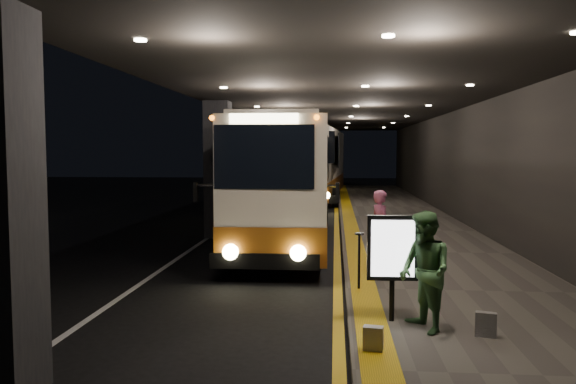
{
  "coord_description": "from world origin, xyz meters",
  "views": [
    {
      "loc": [
        2.28,
        -13.93,
        2.8
      ],
      "look_at": [
        1.02,
        1.09,
        1.7
      ],
      "focal_mm": 35.0,
      "sensor_mm": 36.0,
      "label": 1
    }
  ],
  "objects_px": {
    "info_sign": "(392,250)",
    "stanchion_post": "(359,262)",
    "coach_main": "(287,187)",
    "passenger_boarding": "(381,227)",
    "bag_plain": "(373,339)",
    "passenger_waiting_green": "(425,272)",
    "bag_polka": "(486,325)",
    "coach_third": "(317,161)",
    "coach_second": "(314,167)"
  },
  "relations": [
    {
      "from": "coach_main",
      "to": "info_sign",
      "type": "relative_size",
      "value": 6.95
    },
    {
      "from": "stanchion_post",
      "to": "coach_main",
      "type": "bearing_deg",
      "value": 106.81
    },
    {
      "from": "coach_second",
      "to": "bag_polka",
      "type": "xyz_separation_m",
      "value": [
        3.34,
        -23.89,
        -1.58
      ]
    },
    {
      "from": "coach_second",
      "to": "bag_plain",
      "type": "xyz_separation_m",
      "value": [
        1.69,
        -24.59,
        -1.59
      ]
    },
    {
      "from": "info_sign",
      "to": "stanchion_post",
      "type": "xyz_separation_m",
      "value": [
        -0.43,
        2.0,
        -0.58
      ]
    },
    {
      "from": "passenger_boarding",
      "to": "bag_polka",
      "type": "xyz_separation_m",
      "value": [
        1.08,
        -5.15,
        -0.69
      ]
    },
    {
      "from": "coach_second",
      "to": "passenger_waiting_green",
      "type": "bearing_deg",
      "value": -80.1
    },
    {
      "from": "passenger_boarding",
      "to": "stanchion_post",
      "type": "height_order",
      "value": "passenger_boarding"
    },
    {
      "from": "bag_polka",
      "to": "stanchion_post",
      "type": "bearing_deg",
      "value": 122.57
    },
    {
      "from": "coach_main",
      "to": "bag_polka",
      "type": "relative_size",
      "value": 32.5
    },
    {
      "from": "coach_main",
      "to": "coach_second",
      "type": "bearing_deg",
      "value": 87.74
    },
    {
      "from": "coach_third",
      "to": "coach_second",
      "type": "bearing_deg",
      "value": -85.09
    },
    {
      "from": "coach_second",
      "to": "passenger_boarding",
      "type": "height_order",
      "value": "coach_second"
    },
    {
      "from": "coach_main",
      "to": "bag_plain",
      "type": "distance_m",
      "value": 10.0
    },
    {
      "from": "passenger_boarding",
      "to": "bag_plain",
      "type": "bearing_deg",
      "value": 151.0
    },
    {
      "from": "coach_third",
      "to": "passenger_waiting_green",
      "type": "height_order",
      "value": "coach_third"
    },
    {
      "from": "bag_plain",
      "to": "coach_main",
      "type": "bearing_deg",
      "value": 101.48
    },
    {
      "from": "passenger_boarding",
      "to": "coach_third",
      "type": "bearing_deg",
      "value": -19.1
    },
    {
      "from": "coach_third",
      "to": "bag_polka",
      "type": "height_order",
      "value": "coach_third"
    },
    {
      "from": "bag_plain",
      "to": "info_sign",
      "type": "relative_size",
      "value": 0.2
    },
    {
      "from": "passenger_waiting_green",
      "to": "bag_polka",
      "type": "bearing_deg",
      "value": 54.7
    },
    {
      "from": "coach_third",
      "to": "passenger_boarding",
      "type": "xyz_separation_m",
      "value": [
        2.57,
        -33.05,
        -0.94
      ]
    },
    {
      "from": "passenger_waiting_green",
      "to": "bag_plain",
      "type": "bearing_deg",
      "value": -64.83
    },
    {
      "from": "coach_main",
      "to": "coach_third",
      "type": "xyz_separation_m",
      "value": [
        -0.05,
        29.19,
        0.25
      ]
    },
    {
      "from": "coach_third",
      "to": "stanchion_post",
      "type": "height_order",
      "value": "coach_third"
    },
    {
      "from": "passenger_waiting_green",
      "to": "info_sign",
      "type": "distance_m",
      "value": 0.67
    },
    {
      "from": "coach_second",
      "to": "info_sign",
      "type": "bearing_deg",
      "value": -81.01
    },
    {
      "from": "bag_plain",
      "to": "info_sign",
      "type": "bearing_deg",
      "value": 74.46
    },
    {
      "from": "coach_third",
      "to": "bag_polka",
      "type": "relative_size",
      "value": 37.05
    },
    {
      "from": "coach_second",
      "to": "info_sign",
      "type": "relative_size",
      "value": 7.72
    },
    {
      "from": "info_sign",
      "to": "coach_second",
      "type": "bearing_deg",
      "value": 93.53
    },
    {
      "from": "bag_polka",
      "to": "coach_second",
      "type": "bearing_deg",
      "value": 97.95
    },
    {
      "from": "coach_second",
      "to": "bag_plain",
      "type": "bearing_deg",
      "value": -82.16
    },
    {
      "from": "bag_plain",
      "to": "passenger_boarding",
      "type": "bearing_deg",
      "value": 84.56
    },
    {
      "from": "bag_plain",
      "to": "info_sign",
      "type": "xyz_separation_m",
      "value": [
        0.38,
        1.35,
        0.95
      ]
    },
    {
      "from": "coach_second",
      "to": "passenger_boarding",
      "type": "bearing_deg",
      "value": -79.25
    },
    {
      "from": "coach_second",
      "to": "bag_plain",
      "type": "distance_m",
      "value": 24.7
    },
    {
      "from": "passenger_boarding",
      "to": "bag_plain",
      "type": "height_order",
      "value": "passenger_boarding"
    },
    {
      "from": "bag_plain",
      "to": "coach_second",
      "type": "bearing_deg",
      "value": 93.94
    },
    {
      "from": "passenger_waiting_green",
      "to": "bag_polka",
      "type": "relative_size",
      "value": 5.01
    },
    {
      "from": "coach_third",
      "to": "info_sign",
      "type": "bearing_deg",
      "value": -82.74
    },
    {
      "from": "info_sign",
      "to": "stanchion_post",
      "type": "distance_m",
      "value": 2.12
    },
    {
      "from": "passenger_boarding",
      "to": "stanchion_post",
      "type": "bearing_deg",
      "value": 142.81
    },
    {
      "from": "bag_polka",
      "to": "passenger_waiting_green",
      "type": "bearing_deg",
      "value": 167.47
    },
    {
      "from": "info_sign",
      "to": "stanchion_post",
      "type": "height_order",
      "value": "info_sign"
    },
    {
      "from": "coach_main",
      "to": "passenger_waiting_green",
      "type": "relative_size",
      "value": 6.49
    },
    {
      "from": "passenger_boarding",
      "to": "bag_polka",
      "type": "bearing_deg",
      "value": 168.33
    },
    {
      "from": "coach_main",
      "to": "bag_polka",
      "type": "height_order",
      "value": "coach_main"
    },
    {
      "from": "info_sign",
      "to": "stanchion_post",
      "type": "relative_size",
      "value": 1.55
    },
    {
      "from": "bag_polka",
      "to": "info_sign",
      "type": "distance_m",
      "value": 1.7
    }
  ]
}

